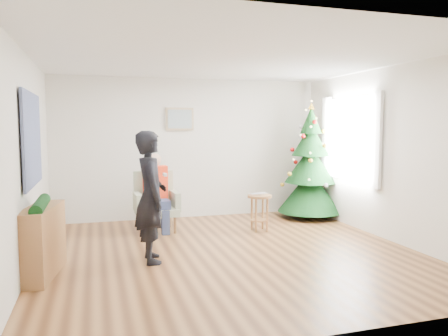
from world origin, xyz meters
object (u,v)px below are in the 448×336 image
object	(u,v)px
standing_man	(151,197)
console	(42,241)
christmas_tree	(310,166)
stool	(259,213)
armchair	(156,209)

from	to	relation	value
standing_man	console	bearing A→B (deg)	97.17
christmas_tree	console	size ratio (longest dim) A/B	2.16
stool	console	xyz separation A→B (m)	(-3.18, -1.33, 0.10)
christmas_tree	armchair	size ratio (longest dim) A/B	2.22
stool	console	bearing A→B (deg)	-157.22
christmas_tree	stool	bearing A→B (deg)	-150.24
armchair	console	xyz separation A→B (m)	(-1.55, -1.85, 0.05)
console	christmas_tree	bearing A→B (deg)	34.52
armchair	console	distance (m)	2.41
standing_man	stool	bearing A→B (deg)	-60.62
stool	armchair	bearing A→B (deg)	162.42
armchair	standing_man	xyz separation A→B (m)	(-0.28, -1.66, 0.47)
standing_man	armchair	bearing A→B (deg)	-11.21
armchair	standing_man	size ratio (longest dim) A/B	0.59
armchair	stool	bearing A→B (deg)	-19.79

